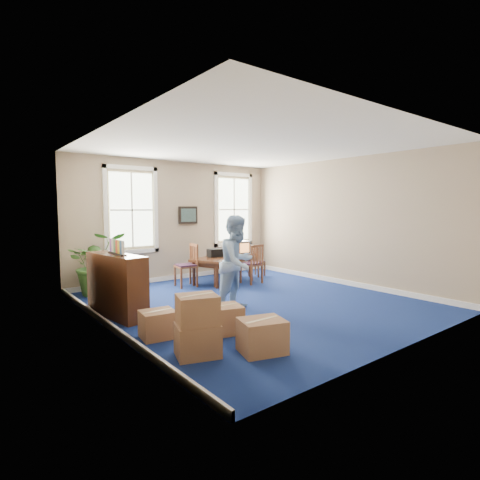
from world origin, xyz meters
TOP-DOWN VIEW (x-y plane):
  - floor at (0.00, 0.00)m, footprint 6.50×6.50m
  - ceiling at (0.00, 0.00)m, footprint 6.50×6.50m
  - wall_back at (0.00, 3.25)m, footprint 6.50×0.00m
  - wall_front at (0.00, -3.25)m, footprint 6.50×0.00m
  - wall_left at (-3.00, 0.00)m, footprint 0.00×6.50m
  - wall_right at (3.00, 0.00)m, footprint 0.00×6.50m
  - baseboard_back at (0.00, 3.22)m, footprint 6.00×0.04m
  - baseboard_left at (-2.97, 0.00)m, footprint 0.04×6.50m
  - baseboard_right at (2.97, 0.00)m, footprint 0.04×6.50m
  - window_left at (-1.30, 3.23)m, footprint 1.40×0.12m
  - window_right at (1.90, 3.23)m, footprint 1.40×0.12m
  - wall_picture at (0.30, 3.20)m, footprint 0.58×0.06m
  - conference_table at (0.80, 2.21)m, footprint 2.15×1.59m
  - crt_tv at (1.38, 2.25)m, footprint 0.42×0.45m
  - game_console at (1.65, 2.21)m, footprint 0.16×0.19m
  - equipment_bag at (0.58, 2.25)m, footprint 0.45×0.32m
  - chair_near_left at (0.40, 1.54)m, footprint 0.54×0.54m
  - chair_near_right at (1.20, 1.54)m, footprint 0.48×0.48m
  - chair_end_left at (-0.36, 2.21)m, footprint 0.53×0.53m
  - chair_end_right at (1.96, 2.21)m, footprint 0.46×0.46m
  - man at (-0.60, -0.23)m, footprint 1.06×0.93m
  - credenza at (-2.60, 0.74)m, footprint 0.64×1.52m
  - brochure_rack at (-2.58, 0.74)m, footprint 0.27×0.64m
  - potted_plant at (-2.33, 2.66)m, footprint 1.45×1.32m
  - cardboard_boxes at (-2.19, -1.61)m, footprint 1.81×1.81m

SIDE VIEW (x-z plane):
  - floor at x=0.00m, z-range 0.00..0.00m
  - baseboard_back at x=0.00m, z-range 0.00..0.12m
  - baseboard_left at x=-2.97m, z-range 0.00..0.12m
  - baseboard_right at x=2.97m, z-range 0.00..0.12m
  - conference_table at x=0.80m, z-range 0.00..0.67m
  - chair_end_right at x=1.96m, z-range 0.00..0.84m
  - cardboard_boxes at x=-2.19m, z-range 0.00..0.86m
  - chair_near_right at x=1.20m, z-range 0.00..1.02m
  - chair_near_left at x=0.40m, z-range 0.00..1.02m
  - chair_end_left at x=-0.36m, z-range 0.00..1.06m
  - credenza at x=-2.60m, z-range 0.00..1.16m
  - game_console at x=1.65m, z-range 0.67..0.71m
  - potted_plant at x=-2.33m, z-range 0.00..1.42m
  - equipment_bag at x=0.58m, z-range 0.67..0.88m
  - crt_tv at x=1.38m, z-range 0.67..1.04m
  - man at x=-0.60m, z-range 0.00..1.82m
  - brochure_rack at x=-2.58m, z-range 1.16..1.44m
  - wall_back at x=0.00m, z-range -1.65..4.85m
  - wall_front at x=0.00m, z-range -1.65..4.85m
  - wall_left at x=-3.00m, z-range -1.65..4.85m
  - wall_right at x=3.00m, z-range -1.65..4.85m
  - wall_picture at x=0.30m, z-range 1.51..1.99m
  - window_left at x=-1.30m, z-range 0.80..3.00m
  - window_right at x=1.90m, z-range 0.80..3.00m
  - ceiling at x=0.00m, z-range 3.20..3.20m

